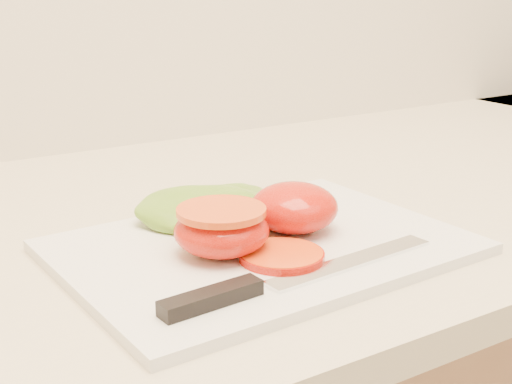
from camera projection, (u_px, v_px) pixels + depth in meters
cutting_board at (262, 247)px, 0.65m from camera, size 0.37×0.27×0.01m
tomato_half_dome at (294, 207)px, 0.67m from camera, size 0.08×0.08×0.05m
tomato_half_cut at (222, 229)px, 0.62m from camera, size 0.08×0.08×0.04m
tomato_slice_0 at (282, 256)px, 0.61m from camera, size 0.07×0.07×0.01m
lettuce_leaf_0 at (206, 210)px, 0.70m from camera, size 0.17×0.15×0.03m
lettuce_leaf_1 at (241, 203)px, 0.72m from camera, size 0.12×0.12×0.02m
knife at (271, 282)px, 0.55m from camera, size 0.27×0.04×0.01m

